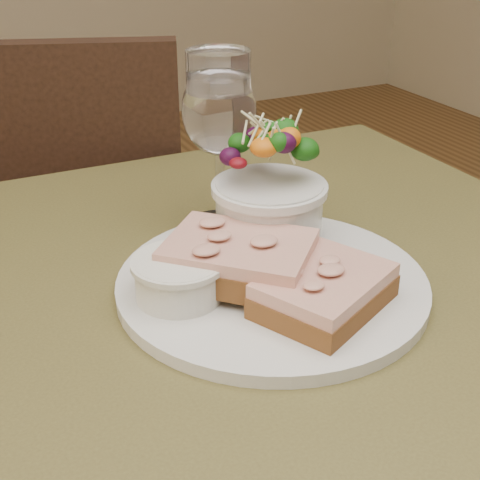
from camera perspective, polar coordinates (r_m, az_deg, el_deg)
name	(u,v)px	position (r m, az deg, el deg)	size (l,w,h in m)	color
cafe_table	(247,400)	(0.65, 0.58, -13.52)	(0.80, 0.80, 0.75)	#453F1D
chair_far	(80,342)	(1.36, -13.51, -8.44)	(0.54, 0.54, 0.90)	black
dinner_plate	(272,283)	(0.61, 2.73, -3.70)	(0.28, 0.28, 0.01)	silver
sandwich_front	(324,290)	(0.56, 7.21, -4.30)	(0.14, 0.12, 0.03)	#4B2714
sandwich_back	(239,258)	(0.59, -0.09, -1.56)	(0.16, 0.16, 0.03)	#4B2714
ramekin	(179,276)	(0.57, -5.23, -3.11)	(0.08, 0.08, 0.04)	silver
salad_bowl	(269,185)	(0.65, 2.53, 4.71)	(0.11, 0.11, 0.13)	silver
garnish	(179,247)	(0.65, -5.20, -0.58)	(0.05, 0.04, 0.02)	#0F390A
wine_glass	(219,116)	(0.69, -1.79, 10.51)	(0.08, 0.08, 0.18)	white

